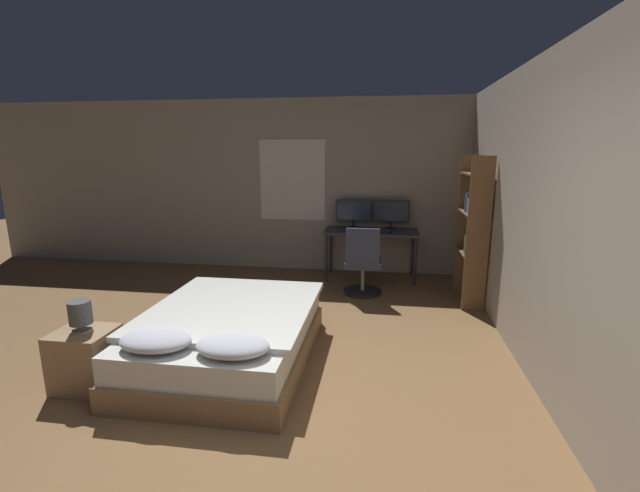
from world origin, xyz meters
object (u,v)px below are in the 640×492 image
Objects in this scene: monitor_right at (391,212)px; bookshelf at (474,223)px; bed at (229,336)px; bedside_lamp at (80,313)px; keyboard at (371,232)px; computer_mouse at (390,232)px; desk at (371,236)px; office_chair at (363,267)px; nightstand at (86,359)px; monitor_left at (354,211)px.

bookshelf reaches higher than monitor_right.
bedside_lamp is (-0.99, -0.60, 0.39)m from bed.
computer_mouse is (0.28, 0.00, 0.01)m from keyboard.
monitor_right reaches higher than bed.
bookshelf is at bearing -34.99° from desk.
office_chair is at bearing -95.61° from desk.
nightstand is at bearing -122.10° from desk.
desk is 0.50m from monitor_left.
monitor_left is 1.44× the size of keyboard.
office_chair is at bearing -97.72° from keyboard.
computer_mouse is (1.46, 2.65, 0.51)m from bed.
computer_mouse is at bearing -90.79° from monitor_right.
bookshelf is (3.46, 2.57, 0.79)m from nightstand.
desk is 3.65× the size of keyboard.
bedside_lamp is at bearing -128.08° from office_chair.
monitor_left reaches higher than desk.
monitor_right is at bearing 56.29° from bedside_lamp.
desk is (2.18, 3.47, 0.40)m from nightstand.
bedside_lamp is at bearing -148.99° from bed.
monitor_left reaches higher than keyboard.
nightstand is 0.90× the size of monitor_left.
bed is 3.07m from computer_mouse.
bed is 3.26m from bookshelf.
monitor_left reaches higher than bed.
bookshelf is (1.28, -0.90, 0.39)m from desk.
desk is at bearing 57.90° from nightstand.
bedside_lamp is 0.66× the size of keyboard.
bed is at bearing -112.38° from desk.
nightstand is 4.38m from bookshelf.
monitor_right is (1.47, 3.09, 0.74)m from bed.
desk is 0.50m from monitor_right.
desk is at bearing 57.90° from bedside_lamp.
nightstand is at bearing -117.12° from monitor_left.
monitor_left is at bearing 62.88° from bedside_lamp.
office_chair is at bearing 51.92° from bedside_lamp.
bed is at bearing -115.40° from monitor_right.
monitor_left is 1.20m from office_chair.
nightstand is 4.50m from monitor_right.
monitor_left is (1.89, 3.69, 0.74)m from nightstand.
monitor_right is at bearing 56.95° from keyboard.
keyboard is (0.29, -0.44, -0.24)m from monitor_left.
bookshelf reaches higher than keyboard.
monitor_left is 1.93m from bookshelf.
bed is 5.15× the size of keyboard.
monitor_right is at bearing 131.69° from bookshelf.
keyboard is at bearing 180.00° from computer_mouse.
computer_mouse is at bearing 58.02° from office_chair.
monitor_left reaches higher than computer_mouse.
keyboard is (-0.29, -0.44, -0.24)m from monitor_right.
monitor_left is 0.58× the size of office_chair.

